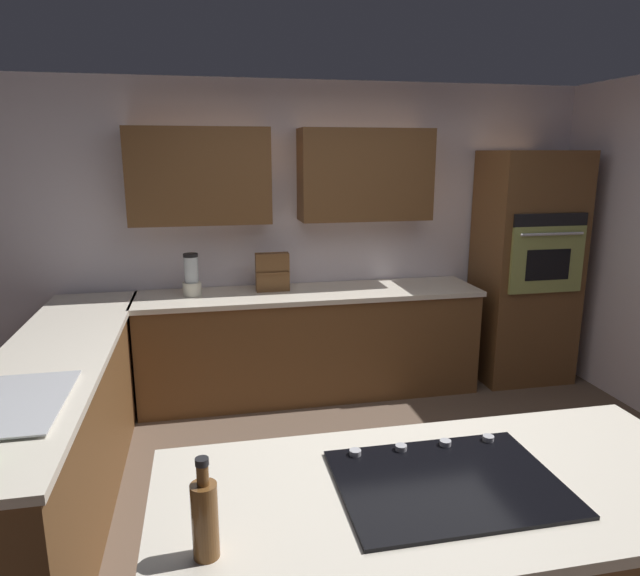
% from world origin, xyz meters
% --- Properties ---
extents(ground_plane, '(14.00, 14.00, 0.00)m').
position_xyz_m(ground_plane, '(0.00, 0.00, 0.00)').
color(ground_plane, brown).
extents(wall_back, '(6.00, 0.44, 2.60)m').
position_xyz_m(wall_back, '(0.07, -2.04, 1.44)').
color(wall_back, silver).
rests_on(wall_back, ground).
extents(lower_cabinets_back, '(2.80, 0.60, 0.86)m').
position_xyz_m(lower_cabinets_back, '(0.10, -1.72, 0.43)').
color(lower_cabinets_back, brown).
rests_on(lower_cabinets_back, ground).
extents(countertop_back, '(2.84, 0.64, 0.04)m').
position_xyz_m(countertop_back, '(0.10, -1.72, 0.88)').
color(countertop_back, silver).
rests_on(countertop_back, lower_cabinets_back).
extents(lower_cabinets_side, '(0.60, 2.90, 0.86)m').
position_xyz_m(lower_cabinets_side, '(1.82, -0.55, 0.43)').
color(lower_cabinets_side, brown).
rests_on(lower_cabinets_side, ground).
extents(countertop_side, '(0.64, 2.94, 0.04)m').
position_xyz_m(countertop_side, '(1.82, -0.55, 0.88)').
color(countertop_side, silver).
rests_on(countertop_side, lower_cabinets_side).
extents(island_top, '(2.02, 0.89, 0.04)m').
position_xyz_m(island_top, '(0.15, 1.13, 0.88)').
color(island_top, silver).
rests_on(island_top, island_base).
extents(wall_oven, '(0.80, 0.66, 2.03)m').
position_xyz_m(wall_oven, '(-1.85, -1.72, 1.02)').
color(wall_oven, brown).
rests_on(wall_oven, ground).
extents(sink_unit, '(0.46, 0.70, 0.23)m').
position_xyz_m(sink_unit, '(1.83, 0.16, 0.92)').
color(sink_unit, '#515456').
rests_on(sink_unit, countertop_side).
extents(cooktop, '(0.76, 0.56, 0.03)m').
position_xyz_m(cooktop, '(0.15, 1.13, 0.91)').
color(cooktop, black).
rests_on(cooktop, island_top).
extents(blender, '(0.15, 0.15, 0.34)m').
position_xyz_m(blender, '(1.05, -1.77, 1.05)').
color(blender, beige).
rests_on(blender, countertop_back).
extents(spice_rack, '(0.27, 0.11, 0.32)m').
position_xyz_m(spice_rack, '(0.40, -1.80, 1.06)').
color(spice_rack, brown).
rests_on(spice_rack, countertop_back).
extents(oil_bottle, '(0.08, 0.08, 0.31)m').
position_xyz_m(oil_bottle, '(0.97, 1.33, 1.02)').
color(oil_bottle, brown).
rests_on(oil_bottle, island_top).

